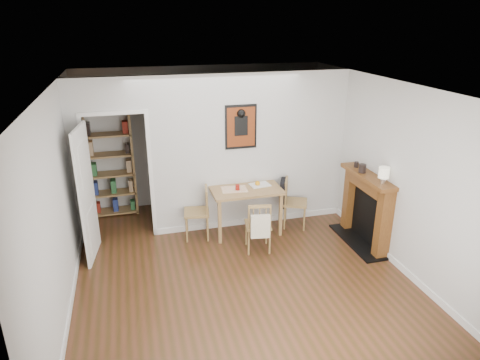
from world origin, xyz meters
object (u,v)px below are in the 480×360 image
object	(u,v)px
chair_front	(258,225)
fireplace	(367,207)
chair_left	(197,213)
red_glass	(238,187)
dining_table	(246,193)
notebook	(260,185)
chair_right	(294,202)
ceramic_jar_b	(356,165)
orange_fruit	(257,183)
bookshelf	(111,165)
ceramic_jar_a	(362,168)
mantel_lamp	(384,174)

from	to	relation	value
chair_front	fireplace	distance (m)	1.75
chair_left	red_glass	world-z (taller)	chair_left
dining_table	fireplace	size ratio (longest dim) A/B	0.92
notebook	chair_left	bearing A→B (deg)	-176.61
chair_right	ceramic_jar_b	size ratio (longest dim) A/B	9.59
fireplace	orange_fruit	size ratio (longest dim) A/B	14.85
notebook	bookshelf	bearing A→B (deg)	152.56
dining_table	chair_right	xyz separation A→B (m)	(0.85, -0.03, -0.24)
ceramic_jar_a	dining_table	bearing A→B (deg)	155.56
chair_right	chair_front	xyz separation A→B (m)	(-0.84, -0.63, -0.02)
dining_table	red_glass	size ratio (longest dim) A/B	12.71
red_glass	notebook	bearing A→B (deg)	14.66
chair_right	ceramic_jar_b	distance (m)	1.22
chair_right	ceramic_jar_a	xyz separation A→B (m)	(0.80, -0.72, 0.78)
bookshelf	red_glass	size ratio (longest dim) A/B	21.28
dining_table	chair_left	xyz separation A→B (m)	(-0.83, -0.00, -0.25)
bookshelf	dining_table	bearing A→B (deg)	-31.45
dining_table	ceramic_jar_a	world-z (taller)	ceramic_jar_a
mantel_lamp	ceramic_jar_b	world-z (taller)	mantel_lamp
dining_table	chair_left	size ratio (longest dim) A/B	1.31
chair_front	red_glass	size ratio (longest dim) A/B	9.25
bookshelf	ceramic_jar_b	xyz separation A→B (m)	(3.81, -1.80, 0.26)
chair_right	fireplace	distance (m)	1.22
chair_left	chair_front	world-z (taller)	chair_left
red_glass	ceramic_jar_b	world-z (taller)	ceramic_jar_b
red_glass	ceramic_jar_b	bearing A→B (deg)	-13.89
red_glass	notebook	world-z (taller)	red_glass
dining_table	bookshelf	size ratio (longest dim) A/B	0.60
mantel_lamp	ceramic_jar_a	world-z (taller)	mantel_lamp
chair_front	bookshelf	xyz separation A→B (m)	(-2.14, 1.96, 0.52)
red_glass	ceramic_jar_a	world-z (taller)	ceramic_jar_a
chair_left	chair_front	size ratio (longest dim) A/B	1.05
chair_front	notebook	bearing A→B (deg)	71.01
chair_right	orange_fruit	size ratio (longest dim) A/B	10.20
ceramic_jar_a	ceramic_jar_b	xyz separation A→B (m)	(0.04, 0.25, -0.02)
bookshelf	ceramic_jar_a	world-z (taller)	bookshelf
orange_fruit	notebook	xyz separation A→B (m)	(0.04, 0.01, -0.03)
fireplace	mantel_lamp	xyz separation A→B (m)	(-0.04, -0.39, 0.70)
orange_fruit	mantel_lamp	bearing A→B (deg)	-41.09
fireplace	chair_front	bearing A→B (deg)	173.64
notebook	ceramic_jar_a	size ratio (longest dim) A/B	2.40
mantel_lamp	ceramic_jar_a	bearing A→B (deg)	95.73
notebook	ceramic_jar_a	bearing A→B (deg)	-30.28
orange_fruit	chair_right	bearing A→B (deg)	-7.17
mantel_lamp	ceramic_jar_a	xyz separation A→B (m)	(-0.05, 0.49, -0.09)
dining_table	mantel_lamp	size ratio (longest dim) A/B	4.65
dining_table	notebook	size ratio (longest dim) A/B	3.56
chair_right	chair_front	distance (m)	1.05
dining_table	chair_left	world-z (taller)	chair_left
dining_table	chair_front	bearing A→B (deg)	-88.84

